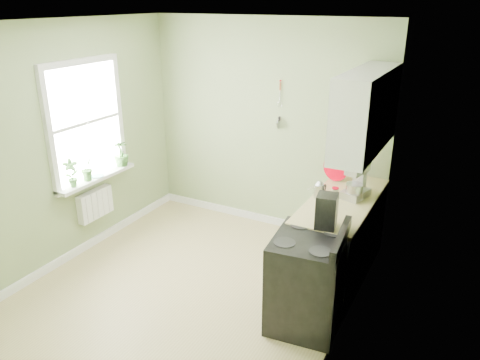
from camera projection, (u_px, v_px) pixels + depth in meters
The scene contains 21 objects.
floor at pixel (191, 288), 5.01m from camera, with size 3.20×3.60×0.02m, color tan.
ceiling at pixel (179, 20), 4.02m from camera, with size 3.20×3.60×0.02m, color white.
wall_back at pixel (266, 126), 6.00m from camera, with size 3.20×0.02×2.70m, color #90A26F.
wall_left at pixel (66, 146), 5.22m from camera, with size 0.02×3.60×2.70m, color #90A26F.
wall_right at pixel (350, 201), 3.81m from camera, with size 0.02×3.60×2.70m, color #90A26F.
base_cabinets at pixel (340, 239), 5.10m from camera, with size 0.60×1.60×0.87m, color white.
countertop at pixel (343, 201), 4.94m from camera, with size 0.64×1.60×0.04m, color #D1C180.
upper_cabinets at pixel (367, 111), 4.61m from camera, with size 0.35×1.40×0.80m, color white.
window at pixel (86, 122), 5.38m from camera, with size 0.06×1.14×1.44m.
window_sill at pixel (97, 178), 5.59m from camera, with size 0.18×1.14×0.04m, color white.
radiator at pixel (95, 204), 5.68m from camera, with size 0.12×0.50×0.35m, color white.
wall_utensils at pixel (279, 112), 5.81m from camera, with size 0.02×0.14×0.58m.
stove at pixel (308, 280), 4.32m from camera, with size 0.72×0.79×1.02m.
stand_mixer at pixel (357, 181), 4.93m from camera, with size 0.28×0.37×0.41m.
kettle at pixel (319, 189), 4.94m from camera, with size 0.19×0.11×0.19m.
coffee_maker at pixel (326, 212), 4.28m from camera, with size 0.21×0.23×0.32m.
red_tray at pixel (336, 167), 5.38m from camera, with size 0.33×0.33×0.02m, color #AD0011.
jar at pixel (335, 191), 5.03m from camera, with size 0.07×0.07×0.08m.
plant_a at pixel (71, 173), 5.21m from camera, with size 0.18×0.12×0.33m, color #356428.
plant_b at pixel (87, 168), 5.42m from camera, with size 0.16×0.13×0.30m, color #356428.
plant_c at pixel (121, 153), 5.88m from camera, with size 0.18×0.18×0.33m, color #356428.
Camera 1 is at (2.46, -3.49, 2.89)m, focal length 35.00 mm.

